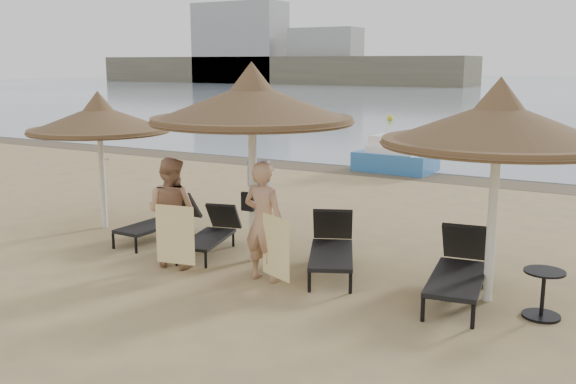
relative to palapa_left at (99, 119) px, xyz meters
The scene contains 20 objects.
ground 4.71m from the palapa_left, 10.07° to the right, with size 160.00×160.00×0.00m, color tan.
wet_sand_strip 9.83m from the palapa_left, 64.53° to the left, with size 200.00×1.60×0.01m, color brown.
far_shore 79.90m from the palapa_left, 105.22° to the left, with size 150.00×54.80×12.00m.
palapa_left is the anchor object (origin of this frame).
palapa_center 3.76m from the palapa_left, ahead, with size 3.25×3.25×3.23m.
palapa_right 7.51m from the palapa_left, ahead, with size 3.06×3.06×3.04m.
lounger_far_left 2.34m from the palapa_left, ahead, with size 0.67×1.83×0.81m.
lounger_near_left 3.36m from the palapa_left, ahead, with size 0.93×1.76×0.75m.
lounger_near_right 5.35m from the palapa_left, ahead, with size 1.36×2.03×0.87m.
lounger_far_right 7.32m from the palapa_left, ahead, with size 0.92×2.10×0.91m.
side_table 8.46m from the palapa_left, ahead, with size 0.52×0.52×0.62m.
person_left 3.19m from the palapa_left, 24.72° to the right, with size 0.94×0.61×2.04m, color tan.
person_right 4.66m from the palapa_left, 14.84° to the right, with size 0.97×0.63×2.10m, color tan.
towel_left 3.77m from the palapa_left, 27.56° to the right, with size 0.65×0.13×0.92m.
towel_right 5.16m from the palapa_left, 16.61° to the right, with size 0.60×0.28×0.91m.
bag_patterned 3.79m from the palapa_left, ahead, with size 0.36×0.19×0.43m.
bag_dark 3.92m from the palapa_left, ahead, with size 0.21×0.08×0.30m.
pedal_boat 9.67m from the palapa_left, 73.23° to the left, with size 2.41×1.55×1.07m.
buoy_left 25.16m from the palapa_left, 97.20° to the left, with size 0.34×0.34×0.34m, color yellow.
buoy_extra 21.90m from the palapa_left, 88.15° to the left, with size 0.40×0.40×0.40m, color yellow.
Camera 1 is at (5.01, -8.29, 3.22)m, focal length 40.00 mm.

